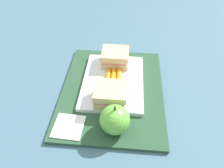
% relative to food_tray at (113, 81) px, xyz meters
% --- Properties ---
extents(ground_plane, '(2.40, 2.40, 0.00)m').
position_rel_food_tray_xyz_m(ground_plane, '(0.03, 0.00, -0.02)').
color(ground_plane, '#42667A').
extents(lunchbag_mat, '(0.36, 0.28, 0.01)m').
position_rel_food_tray_xyz_m(lunchbag_mat, '(0.03, 0.00, -0.01)').
color(lunchbag_mat, '#284C33').
rests_on(lunchbag_mat, ground_plane).
extents(food_tray, '(0.23, 0.17, 0.01)m').
position_rel_food_tray_xyz_m(food_tray, '(0.00, 0.00, 0.00)').
color(food_tray, white).
rests_on(food_tray, lunchbag_mat).
extents(sandwich_half_left, '(0.07, 0.08, 0.04)m').
position_rel_food_tray_xyz_m(sandwich_half_left, '(-0.08, 0.00, 0.03)').
color(sandwich_half_left, '#DBC189').
rests_on(sandwich_half_left, food_tray).
extents(sandwich_half_right, '(0.07, 0.08, 0.04)m').
position_rel_food_tray_xyz_m(sandwich_half_right, '(0.08, 0.00, 0.03)').
color(sandwich_half_right, '#DBC189').
rests_on(sandwich_half_right, food_tray).
extents(carrot_sticks_bundle, '(0.08, 0.05, 0.02)m').
position_rel_food_tray_xyz_m(carrot_sticks_bundle, '(-0.00, 0.00, 0.01)').
color(carrot_sticks_bundle, orange).
rests_on(carrot_sticks_bundle, food_tray).
extents(apple, '(0.07, 0.07, 0.08)m').
position_rel_food_tray_xyz_m(apple, '(0.16, 0.02, 0.03)').
color(apple, '#66B742').
rests_on(apple, lunchbag_mat).
extents(paper_napkin, '(0.07, 0.07, 0.00)m').
position_rel_food_tray_xyz_m(paper_napkin, '(0.16, -0.09, -0.00)').
color(paper_napkin, white).
rests_on(paper_napkin, lunchbag_mat).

